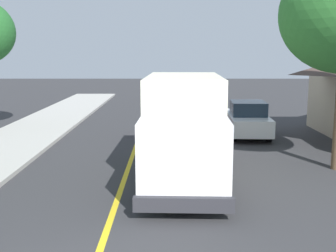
{
  "coord_description": "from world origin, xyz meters",
  "views": [
    {
      "loc": [
        1.38,
        -5.33,
        3.94
      ],
      "look_at": [
        1.38,
        9.21,
        1.4
      ],
      "focal_mm": 44.78,
      "sensor_mm": 36.0,
      "label": 1
    }
  ],
  "objects_px": {
    "parked_car_mid": "(182,103)",
    "box_truck": "(184,122)",
    "parked_car_near": "(179,120)",
    "parked_car_far": "(176,93)",
    "parked_van_across": "(247,119)"
  },
  "relations": [
    {
      "from": "parked_car_mid",
      "to": "parked_van_across",
      "type": "height_order",
      "value": "same"
    },
    {
      "from": "box_truck",
      "to": "parked_car_mid",
      "type": "bearing_deg",
      "value": 88.34
    },
    {
      "from": "parked_car_far",
      "to": "parked_car_mid",
      "type": "bearing_deg",
      "value": -87.92
    },
    {
      "from": "box_truck",
      "to": "parked_van_across",
      "type": "bearing_deg",
      "value": 63.46
    },
    {
      "from": "box_truck",
      "to": "parked_car_near",
      "type": "xyz_separation_m",
      "value": [
        0.01,
        6.35,
        -0.97
      ]
    },
    {
      "from": "parked_car_far",
      "to": "parked_van_across",
      "type": "bearing_deg",
      "value": -76.71
    },
    {
      "from": "parked_car_far",
      "to": "parked_van_across",
      "type": "height_order",
      "value": "same"
    },
    {
      "from": "parked_car_near",
      "to": "box_truck",
      "type": "bearing_deg",
      "value": -90.09
    },
    {
      "from": "parked_car_mid",
      "to": "parked_van_across",
      "type": "relative_size",
      "value": 1.0
    },
    {
      "from": "box_truck",
      "to": "parked_car_near",
      "type": "bearing_deg",
      "value": 89.91
    },
    {
      "from": "parked_car_near",
      "to": "parked_van_across",
      "type": "distance_m",
      "value": 3.31
    },
    {
      "from": "parked_car_near",
      "to": "parked_car_far",
      "type": "bearing_deg",
      "value": 89.45
    },
    {
      "from": "parked_car_mid",
      "to": "parked_van_across",
      "type": "bearing_deg",
      "value": -66.46
    },
    {
      "from": "parked_car_mid",
      "to": "box_truck",
      "type": "bearing_deg",
      "value": -91.66
    },
    {
      "from": "box_truck",
      "to": "parked_car_near",
      "type": "height_order",
      "value": "box_truck"
    }
  ]
}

